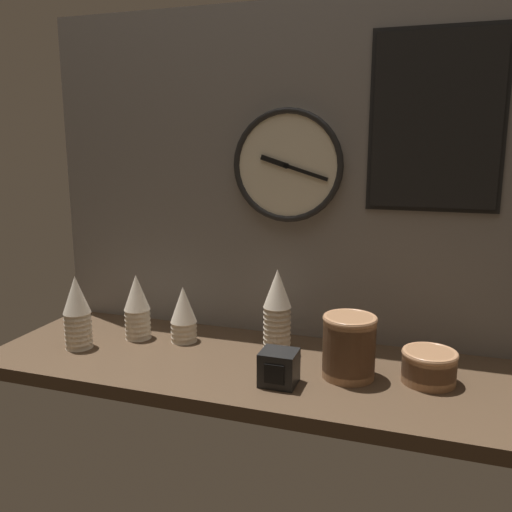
{
  "coord_description": "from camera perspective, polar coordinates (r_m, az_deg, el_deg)",
  "views": [
    {
      "loc": [
        47.84,
        -141.75,
        63.33
      ],
      "look_at": [
        -0.87,
        4.0,
        30.75
      ],
      "focal_mm": 38.0,
      "sensor_mm": 36.0,
      "label": 1
    }
  ],
  "objects": [
    {
      "name": "menu_board",
      "position": [
        1.66,
        18.43,
        13.34
      ],
      "size": [
        37.55,
        1.32,
        51.67
      ],
      "color": "black"
    },
    {
      "name": "cup_stack_center_right",
      "position": [
        1.64,
        2.24,
        -5.85
      ],
      "size": [
        8.48,
        8.48,
        26.23
      ],
      "color": "beige",
      "rests_on": "ground_plane"
    },
    {
      "name": "ground_plane",
      "position": [
        1.63,
        -0.16,
        -11.62
      ],
      "size": [
        160.0,
        56.0,
        4.0
      ],
      "primitive_type": "cube",
      "color": "#4C3826"
    },
    {
      "name": "cup_stack_left",
      "position": [
        1.81,
        -12.41,
        -5.22
      ],
      "size": [
        8.48,
        8.48,
        21.4
      ],
      "color": "beige",
      "rests_on": "ground_plane"
    },
    {
      "name": "wall_clock",
      "position": [
        1.71,
        3.32,
        9.47
      ],
      "size": [
        35.47,
        2.7,
        35.47
      ],
      "color": "beige"
    },
    {
      "name": "cup_stack_center_left",
      "position": [
        1.76,
        -7.64,
        -6.07
      ],
      "size": [
        8.48,
        8.48,
        18.17
      ],
      "color": "beige",
      "rests_on": "ground_plane"
    },
    {
      "name": "bowl_stack_far_right",
      "position": [
        1.55,
        17.76,
        -10.9
      ],
      "size": [
        14.76,
        14.76,
        8.86
      ],
      "color": "#996B47",
      "rests_on": "ground_plane"
    },
    {
      "name": "cup_stack_far_left",
      "position": [
        1.77,
        -18.32,
        -5.64
      ],
      "size": [
        8.48,
        8.48,
        23.01
      ],
      "color": "beige",
      "rests_on": "ground_plane"
    },
    {
      "name": "napkin_dispenser",
      "position": [
        1.47,
        2.42,
        -11.66
      ],
      "size": [
        9.61,
        9.09,
        9.21
      ],
      "color": "black",
      "rests_on": "ground_plane"
    },
    {
      "name": "bowl_stack_right",
      "position": [
        1.51,
        9.77,
        -9.25
      ],
      "size": [
        14.76,
        14.76,
        17.43
      ],
      "color": "#996B47",
      "rests_on": "ground_plane"
    },
    {
      "name": "wall_tiled_back",
      "position": [
        1.75,
        2.63,
        8.41
      ],
      "size": [
        160.0,
        3.0,
        105.0
      ],
      "color": "slate",
      "rests_on": "ground_plane"
    }
  ]
}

